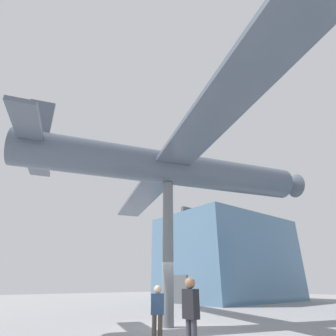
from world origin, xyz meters
The scene contains 6 objects.
ground_plane centered at (0.00, 0.00, 0.00)m, with size 80.00×80.00×0.00m, color gray.
glass_pavilion_left centered at (-9.42, 15.39, 4.02)m, with size 9.29×13.35×8.62m.
support_pylon_central centered at (0.00, 0.00, 3.13)m, with size 0.50×0.50×6.25m.
suspended_airplane centered at (0.04, 0.11, 7.11)m, with size 20.86×15.80×3.40m.
visitor_person centered at (2.30, -2.21, 0.91)m, with size 0.42×0.45×1.60m.
visitor_second centered at (4.36, -2.69, 1.04)m, with size 0.41×0.27×1.79m.
Camera 1 is at (9.75, -7.60, 1.66)m, focal length 28.00 mm.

